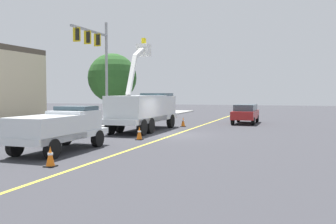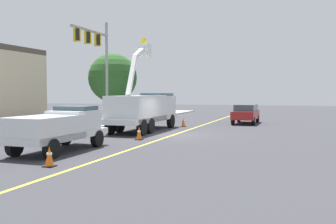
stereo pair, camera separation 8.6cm
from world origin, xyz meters
name	(u,v)px [view 1 (the left image)]	position (x,y,z in m)	size (l,w,h in m)	color
ground	(174,135)	(0.00, 0.00, 0.00)	(120.00, 120.00, 0.00)	#38383D
sidewalk_far_side	(60,130)	(0.33, 8.59, 0.06)	(60.00, 3.60, 0.12)	#9E9E99
lane_centre_stripe	(174,135)	(0.00, 0.00, 0.00)	(50.00, 0.16, 0.01)	yellow
utility_bucket_truck	(144,108)	(2.14, 2.84, 1.61)	(8.29, 2.85, 6.83)	silver
service_pickup_truck	(59,127)	(-8.03, 3.22, 1.12)	(5.68, 2.36, 2.06)	silver
passing_minivan	(246,112)	(10.56, -3.59, 0.97)	(4.87, 2.10, 1.69)	maroon
traffic_cone_leading	(50,157)	(-11.29, 1.47, 0.38)	(0.40, 0.40, 0.77)	black
traffic_cone_mid_front	(139,133)	(-2.95, 1.21, 0.39)	(0.40, 0.40, 0.78)	black
traffic_cone_mid_rear	(183,122)	(5.94, 0.91, 0.39)	(0.40, 0.40, 0.80)	black
traffic_signal_mast	(97,54)	(3.90, 7.44, 5.79)	(5.26, 0.68, 8.54)	gray
street_tree_right	(112,78)	(10.13, 9.08, 4.16)	(4.70, 4.70, 6.52)	brown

